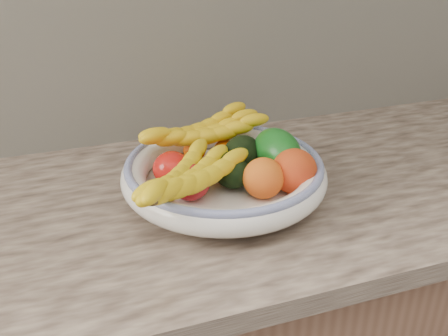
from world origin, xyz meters
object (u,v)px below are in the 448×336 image
green_mango (277,152)px  fruit_bowl (224,173)px  banana_bunch_back (202,135)px  banana_bunch_front (188,182)px

green_mango → fruit_bowl: bearing=175.5°
banana_bunch_back → green_mango: bearing=-50.8°
fruit_bowl → banana_bunch_back: size_ratio=1.37×
banana_bunch_back → fruit_bowl: bearing=-95.5°
fruit_bowl → banana_bunch_back: bearing=97.4°
green_mango → banana_bunch_front: size_ratio=0.43×
fruit_bowl → banana_bunch_back: (-0.01, 0.10, 0.04)m
fruit_bowl → banana_bunch_back: banana_bunch_back is taller
banana_bunch_back → banana_bunch_front: 0.18m
fruit_bowl → banana_bunch_front: 0.12m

